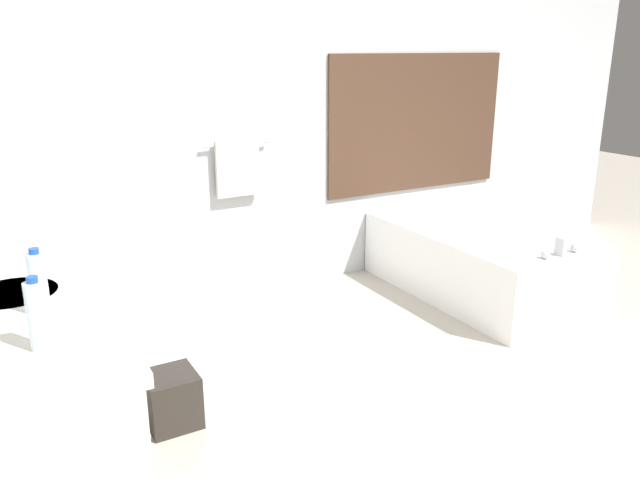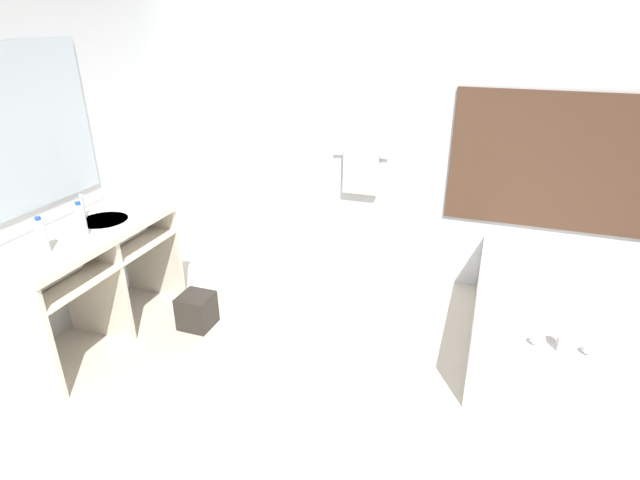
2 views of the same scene
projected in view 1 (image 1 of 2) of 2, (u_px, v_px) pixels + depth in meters
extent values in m
plane|color=beige|center=(472.00, 432.00, 3.04)|extent=(16.00, 16.00, 0.00)
cube|color=silver|center=(270.00, 112.00, 4.49)|extent=(7.40, 0.06, 2.70)
cube|color=#4C3323|center=(417.00, 123.00, 5.12)|extent=(1.70, 0.02, 1.10)
cylinder|color=silver|center=(236.00, 144.00, 4.35)|extent=(0.50, 0.02, 0.02)
cube|color=beige|center=(238.00, 168.00, 4.39)|extent=(0.32, 0.04, 0.40)
cube|color=beige|center=(17.00, 318.00, 2.28)|extent=(0.63, 1.40, 0.05)
cube|color=beige|center=(25.00, 369.00, 2.34)|extent=(0.59, 1.33, 0.02)
cylinder|color=white|center=(13.00, 306.00, 2.46)|extent=(0.35, 0.35, 0.12)
cube|color=beige|center=(33.00, 421.00, 2.41)|extent=(0.58, 0.04, 0.83)
cube|color=beige|center=(17.00, 350.00, 2.97)|extent=(0.58, 0.04, 0.83)
cylinder|color=beige|center=(48.00, 390.00, 2.05)|extent=(0.13, 0.38, 0.13)
cylinder|color=beige|center=(26.00, 315.00, 2.63)|extent=(0.13, 0.38, 0.13)
cube|color=white|center=(479.00, 260.00, 4.73)|extent=(0.97, 1.64, 0.50)
ellipsoid|color=white|center=(480.00, 248.00, 4.70)|extent=(0.70, 1.18, 0.30)
cube|color=silver|center=(561.00, 247.00, 4.04)|extent=(0.04, 0.07, 0.12)
sphere|color=silver|center=(545.00, 254.00, 3.98)|extent=(0.06, 0.06, 0.06)
sphere|color=silver|center=(575.00, 248.00, 4.11)|extent=(0.06, 0.06, 0.06)
cylinder|color=silver|center=(38.00, 284.00, 2.22)|extent=(0.06, 0.06, 0.23)
cylinder|color=#1E4CA8|center=(34.00, 251.00, 2.18)|extent=(0.03, 0.03, 0.02)
cylinder|color=silver|center=(37.00, 316.00, 1.96)|extent=(0.06, 0.06, 0.23)
cylinder|color=#1E4CA8|center=(32.00, 280.00, 1.92)|extent=(0.03, 0.03, 0.02)
cube|color=#2D2823|center=(172.00, 399.00, 3.07)|extent=(0.25, 0.25, 0.27)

